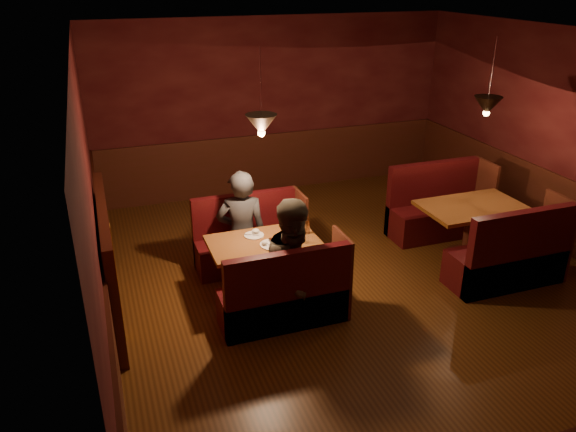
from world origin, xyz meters
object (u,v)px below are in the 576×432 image
object	(u,v)px
main_bench_near	(286,300)
main_bench_far	(250,243)
second_bench_far	(437,211)
second_bench_near	(511,260)
second_table	(471,219)
main_table	(265,253)
diner_b	(296,246)
diner_a	(241,210)

from	to	relation	value
main_bench_near	main_bench_far	bearing A→B (deg)	90.00
second_bench_far	second_bench_near	size ratio (longest dim) A/B	1.00
main_bench_near	second_table	bearing A→B (deg)	13.56
main_table	main_bench_near	size ratio (longest dim) A/B	0.91
main_bench_far	main_bench_near	bearing A→B (deg)	-90.00
main_table	main_bench_far	size ratio (longest dim) A/B	0.91
main_bench_far	second_bench_near	xyz separation A→B (m)	(2.84, -1.55, 0.03)
main_bench_far	main_bench_near	size ratio (longest dim) A/B	1.00
main_bench_near	second_bench_near	world-z (taller)	second_bench_near
second_bench_near	main_table	bearing A→B (deg)	163.71
second_table	diner_b	world-z (taller)	diner_b
second_bench_far	second_table	bearing A→B (deg)	-92.20
second_table	diner_a	distance (m)	3.02
main_bench_far	second_bench_near	distance (m)	3.24
main_bench_near	diner_a	distance (m)	1.41
second_table	second_bench_far	world-z (taller)	second_bench_far
second_bench_far	main_table	bearing A→B (deg)	-165.28
diner_a	main_bench_near	bearing A→B (deg)	107.73
second_table	second_bench_far	xyz separation A→B (m)	(0.03, 0.79, -0.22)
second_bench_far	second_bench_near	bearing A→B (deg)	-90.00
diner_b	second_bench_far	bearing A→B (deg)	10.80
main_table	second_bench_near	bearing A→B (deg)	-16.29
second_bench_near	diner_b	world-z (taller)	diner_b
second_bench_far	diner_a	distance (m)	3.02
second_table	diner_b	size ratio (longest dim) A/B	0.76
main_table	second_bench_near	distance (m)	2.98
main_bench_far	second_bench_far	world-z (taller)	second_bench_far
main_bench_near	second_bench_near	xyz separation A→B (m)	(2.84, -0.11, 0.03)
second_bench_far	second_bench_near	distance (m)	1.58
main_table	main_bench_near	world-z (taller)	main_bench_near
main_bench_near	diner_a	xyz separation A→B (m)	(-0.14, 1.29, 0.55)
main_bench_near	diner_b	distance (m)	0.60
main_bench_far	diner_a	size ratio (longest dim) A/B	0.82
main_bench_far	diner_b	bearing A→B (deg)	-83.55
second_bench_near	main_bench_far	bearing A→B (deg)	151.32
second_bench_far	second_bench_near	xyz separation A→B (m)	(0.00, -1.58, 0.00)
main_table	diner_a	distance (m)	0.67
main_bench_near	second_bench_far	bearing A→B (deg)	27.36
main_bench_near	second_bench_near	size ratio (longest dim) A/B	0.95
second_table	diner_a	xyz separation A→B (m)	(-2.94, 0.62, 0.30)
diner_a	main_table	bearing A→B (deg)	113.78
main_bench_near	diner_b	bearing A→B (deg)	38.67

